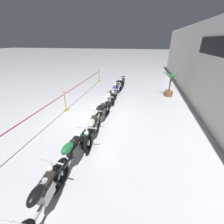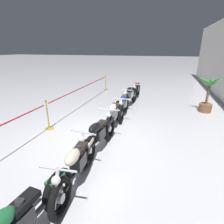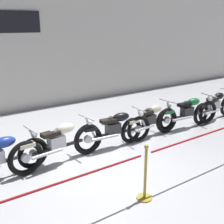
{
  "view_description": "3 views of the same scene",
  "coord_description": "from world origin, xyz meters",
  "px_view_note": "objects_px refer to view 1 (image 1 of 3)",
  "views": [
    {
      "loc": [
        6.3,
        2.25,
        3.29
      ],
      "look_at": [
        0.6,
        1.05,
        0.48
      ],
      "focal_mm": 24.0,
      "sensor_mm": 36.0,
      "label": 1
    },
    {
      "loc": [
        4.51,
        2.11,
        2.61
      ],
      "look_at": [
        -1.15,
        0.42,
        0.44
      ],
      "focal_mm": 28.0,
      "sensor_mm": 36.0,
      "label": 2
    },
    {
      "loc": [
        -3.03,
        -4.75,
        3.01
      ],
      "look_at": [
        0.9,
        0.95,
        0.82
      ],
      "focal_mm": 45.0,
      "sensor_mm": 36.0,
      "label": 3
    }
  ],
  "objects_px": {
    "motorcycle_maroon_0": "(122,82)",
    "stanchion_far_left": "(77,88)",
    "motorcycle_cream_5": "(93,128)",
    "potted_palm_left_of_row": "(170,84)",
    "stanchion_mid_left": "(66,104)",
    "motorcycle_black_7": "(44,197)",
    "motorcycle_black_1": "(118,87)",
    "motorcycle_green_6": "(72,154)",
    "motorcycle_cream_3": "(109,100)",
    "motorcycle_black_4": "(101,113)",
    "motorcycle_blue_2": "(114,93)"
  },
  "relations": [
    {
      "from": "potted_palm_left_of_row",
      "to": "stanchion_mid_left",
      "type": "xyz_separation_m",
      "value": [
        3.41,
        -5.42,
        -0.46
      ]
    },
    {
      "from": "motorcycle_blue_2",
      "to": "stanchion_far_left",
      "type": "relative_size",
      "value": 0.18
    },
    {
      "from": "motorcycle_black_4",
      "to": "motorcycle_cream_5",
      "type": "height_order",
      "value": "motorcycle_black_4"
    },
    {
      "from": "motorcycle_blue_2",
      "to": "motorcycle_cream_3",
      "type": "bearing_deg",
      "value": -2.02
    },
    {
      "from": "motorcycle_cream_3",
      "to": "motorcycle_cream_5",
      "type": "bearing_deg",
      "value": 1.06
    },
    {
      "from": "motorcycle_cream_3",
      "to": "stanchion_mid_left",
      "type": "height_order",
      "value": "stanchion_mid_left"
    },
    {
      "from": "motorcycle_maroon_0",
      "to": "potted_palm_left_of_row",
      "type": "xyz_separation_m",
      "value": [
        1.28,
        3.19,
        0.35
      ]
    },
    {
      "from": "stanchion_far_left",
      "to": "motorcycle_maroon_0",
      "type": "bearing_deg",
      "value": 145.49
    },
    {
      "from": "motorcycle_cream_3",
      "to": "motorcycle_black_4",
      "type": "bearing_deg",
      "value": 0.75
    },
    {
      "from": "motorcycle_black_4",
      "to": "motorcycle_green_6",
      "type": "distance_m",
      "value": 2.61
    },
    {
      "from": "motorcycle_cream_3",
      "to": "motorcycle_black_4",
      "type": "height_order",
      "value": "motorcycle_cream_3"
    },
    {
      "from": "motorcycle_blue_2",
      "to": "motorcycle_cream_3",
      "type": "distance_m",
      "value": 1.3
    },
    {
      "from": "motorcycle_cream_5",
      "to": "potted_palm_left_of_row",
      "type": "height_order",
      "value": "potted_palm_left_of_row"
    },
    {
      "from": "stanchion_far_left",
      "to": "stanchion_mid_left",
      "type": "distance_m",
      "value": 1.51
    },
    {
      "from": "motorcycle_black_4",
      "to": "stanchion_mid_left",
      "type": "height_order",
      "value": "stanchion_mid_left"
    },
    {
      "from": "motorcycle_maroon_0",
      "to": "motorcycle_black_1",
      "type": "relative_size",
      "value": 0.9
    },
    {
      "from": "motorcycle_maroon_0",
      "to": "stanchion_mid_left",
      "type": "relative_size",
      "value": 2.06
    },
    {
      "from": "motorcycle_maroon_0",
      "to": "motorcycle_black_1",
      "type": "distance_m",
      "value": 1.44
    },
    {
      "from": "motorcycle_maroon_0",
      "to": "stanchion_far_left",
      "type": "height_order",
      "value": "stanchion_far_left"
    },
    {
      "from": "motorcycle_blue_2",
      "to": "motorcycle_green_6",
      "type": "relative_size",
      "value": 0.93
    },
    {
      "from": "motorcycle_cream_3",
      "to": "potted_palm_left_of_row",
      "type": "bearing_deg",
      "value": 129.38
    },
    {
      "from": "motorcycle_black_4",
      "to": "motorcycle_maroon_0",
      "type": "bearing_deg",
      "value": 178.89
    },
    {
      "from": "motorcycle_black_7",
      "to": "potted_palm_left_of_row",
      "type": "bearing_deg",
      "value": 157.43
    },
    {
      "from": "motorcycle_cream_3",
      "to": "stanchion_mid_left",
      "type": "distance_m",
      "value": 2.21
    },
    {
      "from": "motorcycle_black_1",
      "to": "motorcycle_maroon_0",
      "type": "bearing_deg",
      "value": 177.16
    },
    {
      "from": "motorcycle_maroon_0",
      "to": "motorcycle_cream_5",
      "type": "bearing_deg",
      "value": -0.65
    },
    {
      "from": "potted_palm_left_of_row",
      "to": "motorcycle_maroon_0",
      "type": "bearing_deg",
      "value": -111.87
    },
    {
      "from": "motorcycle_cream_5",
      "to": "potted_palm_left_of_row",
      "type": "distance_m",
      "value": 6.38
    },
    {
      "from": "motorcycle_black_4",
      "to": "motorcycle_green_6",
      "type": "bearing_deg",
      "value": -2.23
    },
    {
      "from": "motorcycle_maroon_0",
      "to": "motorcycle_cream_5",
      "type": "distance_m",
      "value": 6.75
    },
    {
      "from": "motorcycle_black_4",
      "to": "motorcycle_blue_2",
      "type": "bearing_deg",
      "value": 179.48
    },
    {
      "from": "motorcycle_cream_3",
      "to": "potted_palm_left_of_row",
      "type": "xyz_separation_m",
      "value": [
        -2.72,
        3.32,
        0.34
      ]
    },
    {
      "from": "motorcycle_black_4",
      "to": "potted_palm_left_of_row",
      "type": "xyz_separation_m",
      "value": [
        -4.26,
        3.3,
        0.35
      ]
    },
    {
      "from": "motorcycle_black_7",
      "to": "stanchion_far_left",
      "type": "distance_m",
      "value": 6.53
    },
    {
      "from": "motorcycle_black_7",
      "to": "stanchion_far_left",
      "type": "xyz_separation_m",
      "value": [
        -6.2,
        -2.03,
        0.3
      ]
    },
    {
      "from": "stanchion_mid_left",
      "to": "motorcycle_cream_5",
      "type": "bearing_deg",
      "value": 46.17
    },
    {
      "from": "motorcycle_cream_3",
      "to": "motorcycle_black_4",
      "type": "relative_size",
      "value": 1.07
    },
    {
      "from": "motorcycle_blue_2",
      "to": "stanchion_mid_left",
      "type": "height_order",
      "value": "stanchion_mid_left"
    },
    {
      "from": "motorcycle_cream_3",
      "to": "motorcycle_black_1",
      "type": "bearing_deg",
      "value": 178.76
    },
    {
      "from": "motorcycle_black_4",
      "to": "stanchion_far_left",
      "type": "bearing_deg",
      "value": -137.39
    },
    {
      "from": "motorcycle_cream_5",
      "to": "potted_palm_left_of_row",
      "type": "xyz_separation_m",
      "value": [
        -5.47,
        3.27,
        0.37
      ]
    },
    {
      "from": "motorcycle_cream_3",
      "to": "motorcycle_blue_2",
      "type": "bearing_deg",
      "value": 177.98
    },
    {
      "from": "motorcycle_black_7",
      "to": "potted_palm_left_of_row",
      "type": "height_order",
      "value": "potted_palm_left_of_row"
    },
    {
      "from": "motorcycle_maroon_0",
      "to": "stanchion_far_left",
      "type": "bearing_deg",
      "value": -34.51
    },
    {
      "from": "stanchion_far_left",
      "to": "motorcycle_black_1",
      "type": "bearing_deg",
      "value": 129.82
    },
    {
      "from": "motorcycle_black_1",
      "to": "motorcycle_black_4",
      "type": "relative_size",
      "value": 1.12
    },
    {
      "from": "motorcycle_black_1",
      "to": "motorcycle_green_6",
      "type": "bearing_deg",
      "value": -1.17
    },
    {
      "from": "motorcycle_maroon_0",
      "to": "stanchion_far_left",
      "type": "xyz_separation_m",
      "value": [
        3.24,
        -2.22,
        0.29
      ]
    },
    {
      "from": "potted_palm_left_of_row",
      "to": "stanchion_mid_left",
      "type": "bearing_deg",
      "value": -57.83
    },
    {
      "from": "motorcycle_black_1",
      "to": "stanchion_far_left",
      "type": "relative_size",
      "value": 0.2
    }
  ]
}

